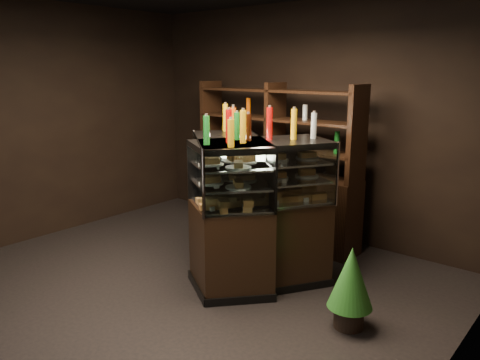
% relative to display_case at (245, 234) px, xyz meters
% --- Properties ---
extents(ground, '(5.00, 5.00, 0.00)m').
position_rel_display_case_xyz_m(ground, '(-0.39, -0.79, -0.50)').
color(ground, black).
rests_on(ground, ground).
extents(room_shell, '(5.02, 5.02, 3.01)m').
position_rel_display_case_xyz_m(room_shell, '(-0.39, -0.79, 1.44)').
color(room_shell, black).
rests_on(room_shell, ground).
extents(display_case, '(1.73, 1.52, 1.49)m').
position_rel_display_case_xyz_m(display_case, '(0.00, 0.00, 0.00)').
color(display_case, black).
rests_on(display_case, ground).
extents(food_display, '(1.29, 1.15, 0.46)m').
position_rel_display_case_xyz_m(food_display, '(0.00, -0.01, 0.61)').
color(food_display, gold).
rests_on(food_display, display_case).
extents(bottles_top, '(1.11, 1.01, 0.30)m').
position_rel_display_case_xyz_m(bottles_top, '(-0.00, 0.00, 1.13)').
color(bottles_top, yellow).
rests_on(bottles_top, display_case).
extents(potted_conifer, '(0.38, 0.38, 0.82)m').
position_rel_display_case_xyz_m(potted_conifer, '(1.29, -0.18, -0.03)').
color(potted_conifer, black).
rests_on(potted_conifer, ground).
extents(back_shelving, '(2.38, 0.52, 2.00)m').
position_rel_display_case_xyz_m(back_shelving, '(-0.54, 1.26, 0.11)').
color(back_shelving, black).
rests_on(back_shelving, ground).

